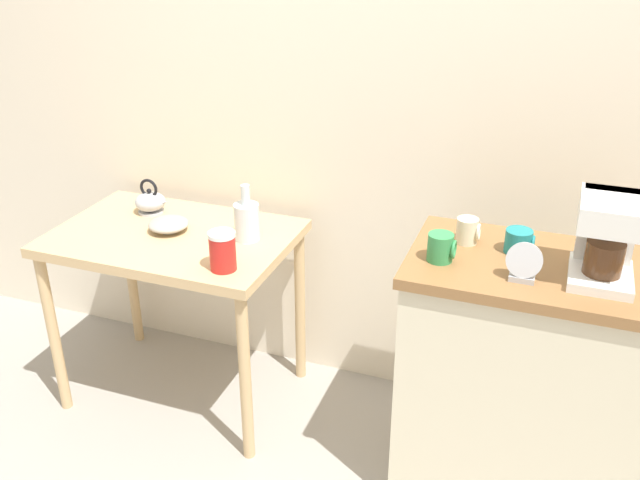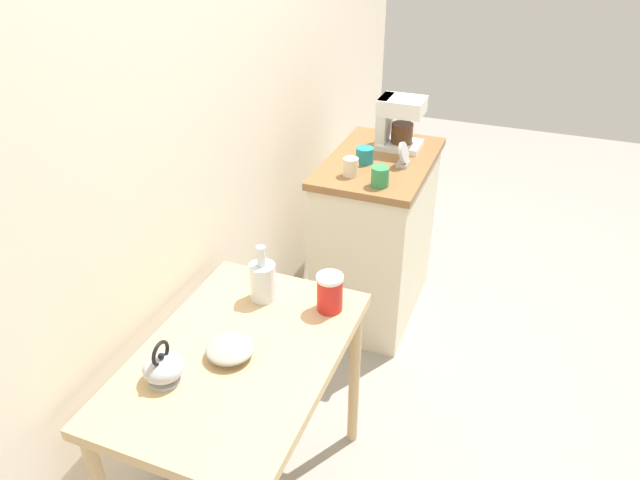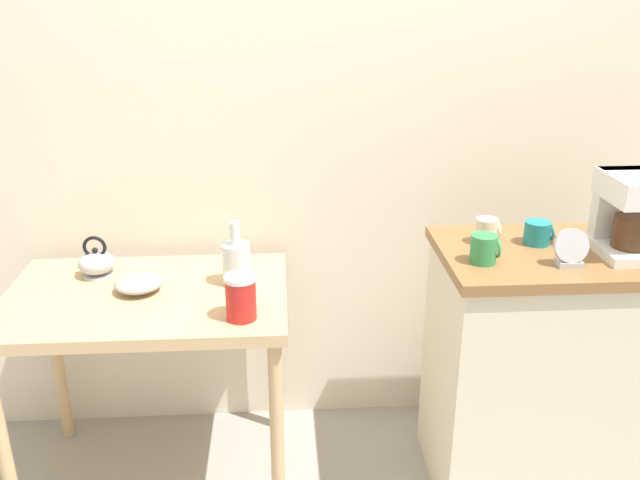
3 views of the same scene
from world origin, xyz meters
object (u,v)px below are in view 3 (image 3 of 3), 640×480
bowl_stoneware (139,283)px  mug_small_cream (487,231)px  teakettle (97,263)px  mug_dark_teal (538,233)px  coffee_maker (629,210)px  mug_tall_green (484,249)px  glass_carafe_vase (236,262)px  canister_enamel (241,297)px  table_clock (571,250)px

bowl_stoneware → mug_small_cream: 1.16m
teakettle → mug_dark_teal: (1.48, -0.16, 0.14)m
coffee_maker → mug_tall_green: bearing=-173.3°
glass_carafe_vase → coffee_maker: coffee_maker is taller
mug_small_cream → mug_dark_teal: bearing=-5.4°
bowl_stoneware → coffee_maker: bearing=-4.2°
canister_enamel → mug_small_cream: mug_small_cream is taller
canister_enamel → mug_small_cream: bearing=13.8°
coffee_maker → mug_small_cream: coffee_maker is taller
teakettle → table_clock: bearing=-13.0°
coffee_maker → glass_carafe_vase: bearing=172.9°
canister_enamel → coffee_maker: size_ratio=0.55×
canister_enamel → bowl_stoneware: bearing=148.7°
coffee_maker → mug_tall_green: (-0.47, -0.06, -0.10)m
mug_dark_teal → table_clock: 0.19m
glass_carafe_vase → mug_small_cream: bearing=-3.6°
teakettle → mug_tall_green: mug_tall_green is taller
mug_dark_teal → mug_tall_green: bearing=-147.5°
glass_carafe_vase → mug_small_cream: (0.83, -0.05, 0.11)m
canister_enamel → mug_small_cream: size_ratio=1.66×
mug_small_cream → table_clock: (0.20, -0.20, 0.01)m
teakettle → glass_carafe_vase: glass_carafe_vase is taller
bowl_stoneware → glass_carafe_vase: glass_carafe_vase is taller
coffee_maker → mug_dark_teal: size_ratio=2.80×
canister_enamel → table_clock: 1.01m
teakettle → mug_dark_teal: size_ratio=1.65×
bowl_stoneware → glass_carafe_vase: (0.32, 0.04, 0.05)m
mug_tall_green → teakettle: bearing=166.3°
teakettle → coffee_maker: 1.76m
mug_small_cream → mug_tall_green: 0.17m
teakettle → mug_tall_green: bearing=-13.7°
teakettle → glass_carafe_vase: (0.49, -0.10, 0.03)m
bowl_stoneware → glass_carafe_vase: bearing=6.8°
teakettle → coffee_maker: size_ratio=0.59×
mug_tall_green → table_clock: table_clock is taller
canister_enamel → table_clock: (1.00, -0.00, 0.13)m
table_clock → mug_small_cream: bearing=134.3°
bowl_stoneware → teakettle: size_ratio=1.02×
glass_carafe_vase → mug_tall_green: 0.81m
teakettle → canister_enamel: (0.51, -0.35, 0.02)m
table_clock → bowl_stoneware: bearing=171.0°
coffee_maker → table_clock: bearing=-155.7°
mug_tall_green → mug_small_cream: bearing=70.0°
bowl_stoneware → table_clock: bearing=-9.0°
bowl_stoneware → glass_carafe_vase: size_ratio=0.71×
glass_carafe_vase → teakettle: bearing=168.7°
glass_carafe_vase → mug_dark_teal: mug_dark_teal is taller
mug_dark_teal → canister_enamel: bearing=-169.4°
bowl_stoneware → mug_dark_teal: 1.32m
mug_tall_green → table_clock: size_ratio=0.75×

